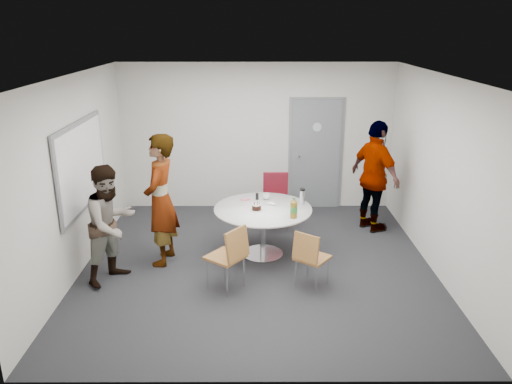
{
  "coord_description": "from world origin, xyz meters",
  "views": [
    {
      "loc": [
        -0.04,
        -6.54,
        3.33
      ],
      "look_at": [
        -0.02,
        0.25,
        1.04
      ],
      "focal_mm": 35.0,
      "sensor_mm": 36.0,
      "label": 1
    }
  ],
  "objects_px": {
    "chair_far": "(276,194)",
    "person_right": "(375,177)",
    "person_main": "(161,200)",
    "door": "(316,154)",
    "chair_near_right": "(310,255)",
    "whiteboard": "(82,166)",
    "table": "(265,215)",
    "person_left": "(111,224)",
    "chair_near_left": "(230,252)"
  },
  "relations": [
    {
      "from": "chair_far",
      "to": "door",
      "type": "bearing_deg",
      "value": -129.68
    },
    {
      "from": "chair_near_left",
      "to": "person_right",
      "type": "height_order",
      "value": "person_right"
    },
    {
      "from": "person_main",
      "to": "person_left",
      "type": "relative_size",
      "value": 1.18
    },
    {
      "from": "chair_far",
      "to": "person_main",
      "type": "xyz_separation_m",
      "value": [
        -1.7,
        -1.38,
        0.38
      ]
    },
    {
      "from": "whiteboard",
      "to": "person_right",
      "type": "relative_size",
      "value": 1.01
    },
    {
      "from": "chair_near_left",
      "to": "person_right",
      "type": "relative_size",
      "value": 0.48
    },
    {
      "from": "chair_far",
      "to": "chair_near_right",
      "type": "bearing_deg",
      "value": 98.27
    },
    {
      "from": "table",
      "to": "chair_near_right",
      "type": "height_order",
      "value": "table"
    },
    {
      "from": "whiteboard",
      "to": "person_right",
      "type": "distance_m",
      "value": 4.58
    },
    {
      "from": "door",
      "to": "chair_far",
      "type": "height_order",
      "value": "door"
    },
    {
      "from": "door",
      "to": "person_left",
      "type": "distance_m",
      "value": 4.2
    },
    {
      "from": "whiteboard",
      "to": "chair_far",
      "type": "distance_m",
      "value": 3.2
    },
    {
      "from": "chair_far",
      "to": "person_right",
      "type": "distance_m",
      "value": 1.68
    },
    {
      "from": "chair_near_right",
      "to": "table",
      "type": "bearing_deg",
      "value": 155.89
    },
    {
      "from": "door",
      "to": "table",
      "type": "relative_size",
      "value": 1.46
    },
    {
      "from": "door",
      "to": "chair_near_right",
      "type": "relative_size",
      "value": 2.64
    },
    {
      "from": "table",
      "to": "chair_near_right",
      "type": "relative_size",
      "value": 1.8
    },
    {
      "from": "door",
      "to": "person_main",
      "type": "height_order",
      "value": "door"
    },
    {
      "from": "table",
      "to": "person_main",
      "type": "bearing_deg",
      "value": -171.83
    },
    {
      "from": "chair_far",
      "to": "person_main",
      "type": "bearing_deg",
      "value": 38.15
    },
    {
      "from": "door",
      "to": "table",
      "type": "xyz_separation_m",
      "value": [
        -0.99,
        -2.13,
        -0.38
      ]
    },
    {
      "from": "chair_near_right",
      "to": "chair_far",
      "type": "bearing_deg",
      "value": 135.88
    },
    {
      "from": "chair_near_left",
      "to": "person_main",
      "type": "relative_size",
      "value": 0.46
    },
    {
      "from": "door",
      "to": "person_main",
      "type": "relative_size",
      "value": 1.11
    },
    {
      "from": "door",
      "to": "table",
      "type": "distance_m",
      "value": 2.38
    },
    {
      "from": "door",
      "to": "chair_near_right",
      "type": "height_order",
      "value": "door"
    },
    {
      "from": "whiteboard",
      "to": "table",
      "type": "xyz_separation_m",
      "value": [
        2.57,
        0.15,
        -0.8
      ]
    },
    {
      "from": "whiteboard",
      "to": "person_right",
      "type": "bearing_deg",
      "value": 14.47
    },
    {
      "from": "chair_near_left",
      "to": "chair_far",
      "type": "height_order",
      "value": "chair_far"
    },
    {
      "from": "chair_near_right",
      "to": "person_left",
      "type": "distance_m",
      "value": 2.66
    },
    {
      "from": "whiteboard",
      "to": "table",
      "type": "relative_size",
      "value": 1.31
    },
    {
      "from": "whiteboard",
      "to": "chair_near_right",
      "type": "relative_size",
      "value": 2.36
    },
    {
      "from": "whiteboard",
      "to": "chair_near_left",
      "type": "relative_size",
      "value": 2.13
    },
    {
      "from": "chair_far",
      "to": "person_main",
      "type": "distance_m",
      "value": 2.22
    },
    {
      "from": "chair_near_left",
      "to": "person_main",
      "type": "height_order",
      "value": "person_main"
    },
    {
      "from": "table",
      "to": "person_main",
      "type": "xyz_separation_m",
      "value": [
        -1.49,
        -0.21,
        0.31
      ]
    },
    {
      "from": "person_main",
      "to": "person_left",
      "type": "distance_m",
      "value": 0.8
    },
    {
      "from": "person_main",
      "to": "chair_far",
      "type": "bearing_deg",
      "value": 135.27
    },
    {
      "from": "person_right",
      "to": "door",
      "type": "bearing_deg",
      "value": 8.83
    },
    {
      "from": "person_right",
      "to": "whiteboard",
      "type": "bearing_deg",
      "value": 76.68
    },
    {
      "from": "whiteboard",
      "to": "person_left",
      "type": "relative_size",
      "value": 1.17
    },
    {
      "from": "person_left",
      "to": "person_right",
      "type": "relative_size",
      "value": 0.87
    },
    {
      "from": "table",
      "to": "chair_near_right",
      "type": "xyz_separation_m",
      "value": [
        0.56,
        -1.01,
        -0.16
      ]
    },
    {
      "from": "person_right",
      "to": "table",
      "type": "bearing_deg",
      "value": 90.47
    },
    {
      "from": "chair_near_left",
      "to": "person_main",
      "type": "distance_m",
      "value": 1.39
    },
    {
      "from": "chair_near_left",
      "to": "chair_near_right",
      "type": "height_order",
      "value": "chair_near_left"
    },
    {
      "from": "chair_near_left",
      "to": "chair_near_right",
      "type": "bearing_deg",
      "value": -49.98
    },
    {
      "from": "chair_near_left",
      "to": "whiteboard",
      "type": "bearing_deg",
      "value": 103.92
    },
    {
      "from": "chair_far",
      "to": "person_left",
      "type": "xyz_separation_m",
      "value": [
        -2.27,
        -1.91,
        0.24
      ]
    },
    {
      "from": "chair_near_right",
      "to": "person_left",
      "type": "height_order",
      "value": "person_left"
    }
  ]
}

